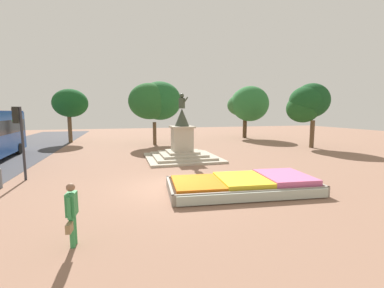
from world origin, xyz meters
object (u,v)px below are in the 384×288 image
statue_monument (182,147)px  flower_planter (245,185)px  kerb_bollard_mid_b (0,178)px  pedestrian_with_handbag (72,211)px  traffic_light_mid_block (19,129)px

statue_monument → flower_planter: bearing=-84.0°
flower_planter → kerb_bollard_mid_b: 10.91m
flower_planter → pedestrian_with_handbag: bearing=-154.8°
pedestrian_with_handbag → kerb_bollard_mid_b: (-4.04, 6.29, -0.45)m
flower_planter → traffic_light_mid_block: 11.15m
flower_planter → statue_monument: bearing=96.0°
traffic_light_mid_block → kerb_bollard_mid_b: 2.49m
flower_planter → traffic_light_mid_block: size_ratio=1.80×
traffic_light_mid_block → kerb_bollard_mid_b: traffic_light_mid_block is taller
traffic_light_mid_block → pedestrian_with_handbag: traffic_light_mid_block is taller
pedestrian_with_handbag → traffic_light_mid_block: bearing=115.2°
statue_monument → pedestrian_with_handbag: 12.49m
flower_planter → traffic_light_mid_block: bearing=155.2°
statue_monument → kerb_bollard_mid_b: (-9.53, -4.93, -0.39)m
flower_planter → traffic_light_mid_block: (-9.91, 4.58, 2.28)m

